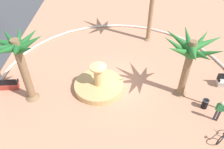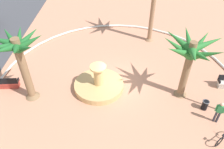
{
  "view_description": "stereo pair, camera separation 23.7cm",
  "coord_description": "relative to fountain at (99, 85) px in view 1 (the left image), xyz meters",
  "views": [
    {
      "loc": [
        -12.84,
        0.21,
        11.7
      ],
      "look_at": [
        -0.17,
        0.41,
        1.0
      ],
      "focal_mm": 36.28,
      "sensor_mm": 36.0,
      "label": 1
    },
    {
      "loc": [
        -12.83,
        -0.02,
        11.7
      ],
      "look_at": [
        -0.17,
        0.41,
        1.0
      ],
      "focal_mm": 36.28,
      "sensor_mm": 36.0,
      "label": 2
    }
  ],
  "objects": [
    {
      "name": "person_cyclist_helmet",
      "position": [
        -2.86,
        -7.69,
        0.66
      ],
      "size": [
        0.31,
        0.5,
        1.71
      ],
      "color": "#33333D",
      "rests_on": "ground"
    },
    {
      "name": "fountain",
      "position": [
        0.0,
        0.0,
        0.0
      ],
      "size": [
        3.64,
        3.64,
        2.05
      ],
      "color": "tan",
      "rests_on": "ground"
    },
    {
      "name": "trash_bin",
      "position": [
        -1.8,
        -7.27,
        0.09
      ],
      "size": [
        0.46,
        0.46,
        0.73
      ],
      "color": "black",
      "rests_on": "ground"
    },
    {
      "name": "palm_tree_near_fountain",
      "position": [
        -0.43,
        -5.94,
        3.23
      ],
      "size": [
        4.15,
        4.01,
        4.68
      ],
      "color": "brown",
      "rests_on": "ground"
    },
    {
      "name": "plaza_curb",
      "position": [
        0.57,
        -1.38,
        -0.2
      ],
      "size": [
        18.33,
        18.33,
        0.2
      ],
      "primitive_type": "torus",
      "color": "silver",
      "rests_on": "ground"
    },
    {
      "name": "ground_plane",
      "position": [
        0.57,
        -1.38,
        -0.3
      ],
      "size": [
        80.0,
        80.0,
        0.0
      ],
      "primitive_type": "plane",
      "color": "tan"
    },
    {
      "name": "palm_tree_mid_plaza",
      "position": [
        -1.07,
        4.71,
        3.45
      ],
      "size": [
        3.39,
        3.45,
        5.07
      ],
      "color": "brown",
      "rests_on": "ground"
    },
    {
      "name": "bench_east",
      "position": [
        -0.15,
        6.73,
        0.05
      ],
      "size": [
        0.64,
        1.64,
        1.0
      ],
      "color": "#B73D33",
      "rests_on": "ground"
    }
  ]
}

